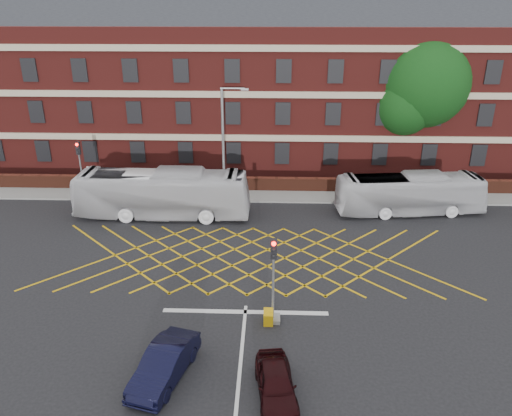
{
  "coord_description": "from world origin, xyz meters",
  "views": [
    {
      "loc": [
        1.21,
        -23.73,
        14.0
      ],
      "look_at": [
        0.35,
        1.5,
        3.36
      ],
      "focal_mm": 35.0,
      "sensor_mm": 36.0,
      "label": 1
    }
  ],
  "objects_px": {
    "car_navy": "(164,364)",
    "deciduous_tree": "(421,89)",
    "street_lamp": "(225,170)",
    "utility_cabinet": "(268,317)",
    "bus_right": "(410,194)",
    "traffic_light_near": "(273,288)",
    "car_maroon": "(276,383)",
    "traffic_light_far": "(82,174)",
    "direction_signs": "(95,176)",
    "bus_left": "(162,194)"
  },
  "relations": [
    {
      "from": "traffic_light_far",
      "to": "direction_signs",
      "type": "height_order",
      "value": "traffic_light_far"
    },
    {
      "from": "car_navy",
      "to": "deciduous_tree",
      "type": "distance_m",
      "value": 31.16
    },
    {
      "from": "car_navy",
      "to": "traffic_light_far",
      "type": "distance_m",
      "value": 22.02
    },
    {
      "from": "car_maroon",
      "to": "deciduous_tree",
      "type": "relative_size",
      "value": 0.31
    },
    {
      "from": "street_lamp",
      "to": "direction_signs",
      "type": "bearing_deg",
      "value": 164.0
    },
    {
      "from": "car_maroon",
      "to": "deciduous_tree",
      "type": "distance_m",
      "value": 29.87
    },
    {
      "from": "car_navy",
      "to": "direction_signs",
      "type": "distance_m",
      "value": 22.44
    },
    {
      "from": "bus_left",
      "to": "car_maroon",
      "type": "xyz_separation_m",
      "value": [
        7.75,
        -16.83,
        -1.06
      ]
    },
    {
      "from": "deciduous_tree",
      "to": "utility_cabinet",
      "type": "relative_size",
      "value": 14.29
    },
    {
      "from": "car_navy",
      "to": "traffic_light_far",
      "type": "relative_size",
      "value": 0.95
    },
    {
      "from": "traffic_light_far",
      "to": "utility_cabinet",
      "type": "height_order",
      "value": "traffic_light_far"
    },
    {
      "from": "bus_right",
      "to": "car_navy",
      "type": "xyz_separation_m",
      "value": [
        -13.77,
        -17.15,
        -0.75
      ]
    },
    {
      "from": "traffic_light_far",
      "to": "car_navy",
      "type": "bearing_deg",
      "value": -62.4
    },
    {
      "from": "street_lamp",
      "to": "deciduous_tree",
      "type": "bearing_deg",
      "value": 29.06
    },
    {
      "from": "direction_signs",
      "to": "car_maroon",
      "type": "bearing_deg",
      "value": -56.62
    },
    {
      "from": "traffic_light_far",
      "to": "direction_signs",
      "type": "bearing_deg",
      "value": 51.03
    },
    {
      "from": "street_lamp",
      "to": "utility_cabinet",
      "type": "xyz_separation_m",
      "value": [
        3.22,
        -13.66,
        -2.54
      ]
    },
    {
      "from": "bus_left",
      "to": "car_navy",
      "type": "bearing_deg",
      "value": -167.55
    },
    {
      "from": "traffic_light_near",
      "to": "bus_left",
      "type": "bearing_deg",
      "value": 122.35
    },
    {
      "from": "traffic_light_far",
      "to": "utility_cabinet",
      "type": "xyz_separation_m",
      "value": [
        14.26,
        -15.81,
        -1.36
      ]
    },
    {
      "from": "car_navy",
      "to": "utility_cabinet",
      "type": "relative_size",
      "value": 5.07
    },
    {
      "from": "bus_right",
      "to": "direction_signs",
      "type": "xyz_separation_m",
      "value": [
        -23.29,
        3.16,
        -0.04
      ]
    },
    {
      "from": "traffic_light_far",
      "to": "direction_signs",
      "type": "relative_size",
      "value": 1.94
    },
    {
      "from": "traffic_light_far",
      "to": "street_lamp",
      "type": "relative_size",
      "value": 0.5
    },
    {
      "from": "car_navy",
      "to": "direction_signs",
      "type": "xyz_separation_m",
      "value": [
        -9.52,
        20.31,
        0.71
      ]
    },
    {
      "from": "traffic_light_far",
      "to": "street_lamp",
      "type": "distance_m",
      "value": 11.31
    },
    {
      "from": "bus_left",
      "to": "car_navy",
      "type": "distance_m",
      "value": 16.38
    },
    {
      "from": "street_lamp",
      "to": "utility_cabinet",
      "type": "distance_m",
      "value": 14.26
    },
    {
      "from": "bus_left",
      "to": "deciduous_tree",
      "type": "height_order",
      "value": "deciduous_tree"
    },
    {
      "from": "traffic_light_near",
      "to": "utility_cabinet",
      "type": "relative_size",
      "value": 5.31
    },
    {
      "from": "bus_left",
      "to": "traffic_light_far",
      "type": "height_order",
      "value": "traffic_light_far"
    },
    {
      "from": "bus_right",
      "to": "traffic_light_far",
      "type": "relative_size",
      "value": 2.39
    },
    {
      "from": "deciduous_tree",
      "to": "traffic_light_far",
      "type": "bearing_deg",
      "value": -166.44
    },
    {
      "from": "bus_left",
      "to": "utility_cabinet",
      "type": "distance_m",
      "value": 14.44
    },
    {
      "from": "deciduous_tree",
      "to": "traffic_light_far",
      "type": "height_order",
      "value": "deciduous_tree"
    },
    {
      "from": "traffic_light_far",
      "to": "traffic_light_near",
      "type": "bearing_deg",
      "value": -47.01
    },
    {
      "from": "car_navy",
      "to": "traffic_light_far",
      "type": "height_order",
      "value": "traffic_light_far"
    },
    {
      "from": "car_maroon",
      "to": "traffic_light_near",
      "type": "bearing_deg",
      "value": 84.23
    },
    {
      "from": "street_lamp",
      "to": "traffic_light_far",
      "type": "bearing_deg",
      "value": 168.97
    },
    {
      "from": "deciduous_tree",
      "to": "bus_right",
      "type": "bearing_deg",
      "value": -105.32
    },
    {
      "from": "deciduous_tree",
      "to": "traffic_light_near",
      "type": "height_order",
      "value": "deciduous_tree"
    },
    {
      "from": "car_navy",
      "to": "deciduous_tree",
      "type": "xyz_separation_m",
      "value": [
        16.15,
        25.84,
        6.53
      ]
    },
    {
      "from": "utility_cabinet",
      "to": "car_navy",
      "type": "bearing_deg",
      "value": -137.91
    },
    {
      "from": "car_navy",
      "to": "bus_left",
      "type": "bearing_deg",
      "value": 116.96
    },
    {
      "from": "direction_signs",
      "to": "traffic_light_near",
      "type": "bearing_deg",
      "value": -49.82
    },
    {
      "from": "bus_left",
      "to": "bus_right",
      "type": "height_order",
      "value": "bus_left"
    },
    {
      "from": "car_navy",
      "to": "utility_cabinet",
      "type": "xyz_separation_m",
      "value": [
        4.07,
        3.68,
        -0.27
      ]
    },
    {
      "from": "car_maroon",
      "to": "deciduous_tree",
      "type": "xyz_separation_m",
      "value": [
        11.75,
        26.66,
        6.6
      ]
    },
    {
      "from": "bus_left",
      "to": "direction_signs",
      "type": "distance_m",
      "value": 7.53
    },
    {
      "from": "traffic_light_near",
      "to": "street_lamp",
      "type": "relative_size",
      "value": 0.5
    }
  ]
}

